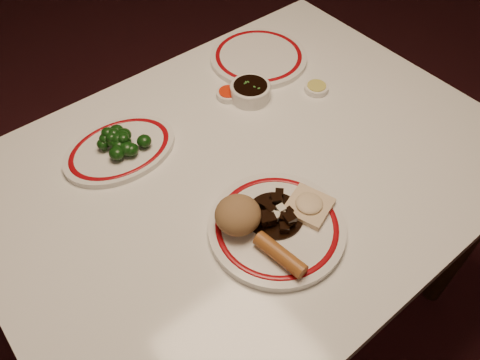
% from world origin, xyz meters
% --- Properties ---
extents(ground, '(7.00, 7.00, 0.00)m').
position_xyz_m(ground, '(0.00, 0.00, 0.00)').
color(ground, black).
rests_on(ground, ground).
extents(dining_table, '(1.20, 0.90, 0.75)m').
position_xyz_m(dining_table, '(0.00, 0.00, 0.66)').
color(dining_table, white).
rests_on(dining_table, ground).
extents(main_plate, '(0.37, 0.37, 0.02)m').
position_xyz_m(main_plate, '(-0.08, -0.18, 0.76)').
color(main_plate, white).
rests_on(main_plate, dining_table).
extents(rice_mound, '(0.09, 0.09, 0.07)m').
position_xyz_m(rice_mound, '(-0.14, -0.13, 0.80)').
color(rice_mound, '#956D46').
rests_on(rice_mound, main_plate).
extents(spring_roll, '(0.05, 0.12, 0.03)m').
position_xyz_m(spring_roll, '(-0.13, -0.24, 0.78)').
color(spring_roll, '#A46028').
rests_on(spring_roll, main_plate).
extents(fried_wonton, '(0.11, 0.11, 0.02)m').
position_xyz_m(fried_wonton, '(0.00, -0.19, 0.78)').
color(fried_wonton, beige).
rests_on(fried_wonton, main_plate).
extents(stirfry_heap, '(0.12, 0.12, 0.03)m').
position_xyz_m(stirfry_heap, '(-0.07, -0.16, 0.78)').
color(stirfry_heap, black).
rests_on(stirfry_heap, main_plate).
extents(broccoli_plate, '(0.28, 0.25, 0.02)m').
position_xyz_m(broccoli_plate, '(-0.22, 0.22, 0.76)').
color(broccoli_plate, white).
rests_on(broccoli_plate, dining_table).
extents(broccoli_pile, '(0.11, 0.10, 0.05)m').
position_xyz_m(broccoli_pile, '(-0.21, 0.21, 0.79)').
color(broccoli_pile, '#23471C').
rests_on(broccoli_pile, broccoli_plate).
extents(soy_bowl, '(0.10, 0.10, 0.04)m').
position_xyz_m(soy_bowl, '(0.15, 0.18, 0.77)').
color(soy_bowl, white).
rests_on(soy_bowl, dining_table).
extents(sweet_sour_dish, '(0.06, 0.06, 0.02)m').
position_xyz_m(sweet_sour_dish, '(0.10, 0.22, 0.76)').
color(sweet_sour_dish, white).
rests_on(sweet_sour_dish, dining_table).
extents(mustard_dish, '(0.06, 0.06, 0.02)m').
position_xyz_m(mustard_dish, '(0.30, 0.09, 0.76)').
color(mustard_dish, white).
rests_on(mustard_dish, dining_table).
extents(far_plate, '(0.33, 0.33, 0.02)m').
position_xyz_m(far_plate, '(0.27, 0.29, 0.76)').
color(far_plate, white).
rests_on(far_plate, dining_table).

